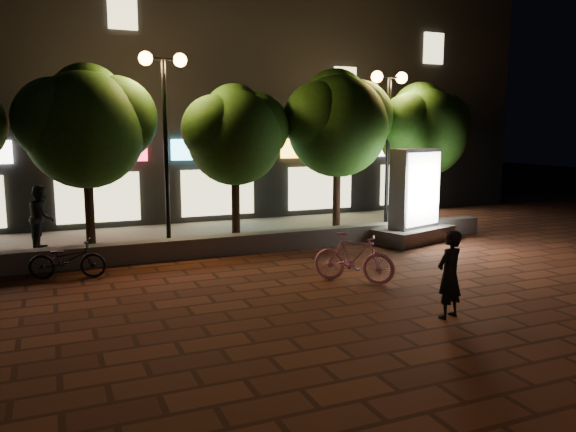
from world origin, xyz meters
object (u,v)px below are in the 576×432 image
street_lamp_left (164,100)px  tree_far_right (424,127)px  scooter_pink (354,258)px  pedestrian (42,217)px  tree_right (338,120)px  scooter_parked (67,259)px  ad_kiosk (414,204)px  tree_mid (236,131)px  rider (449,274)px  street_lamp_right (389,109)px  tree_left (87,122)px

street_lamp_left → tree_far_right: bearing=1.8°
scooter_pink → pedestrian: bearing=91.3°
tree_right → tree_far_right: size_ratio=1.06×
scooter_parked → street_lamp_left: bearing=-35.5°
ad_kiosk → scooter_parked: (-9.51, -0.50, -0.67)m
tree_mid → tree_far_right: (6.50, 0.00, 0.15)m
tree_far_right → street_lamp_left: size_ratio=0.92×
scooter_pink → rider: 2.70m
street_lamp_left → scooter_parked: street_lamp_left is taller
tree_mid → tree_right: 3.32m
tree_mid → street_lamp_right: (4.95, -0.26, 0.68)m
ad_kiosk → scooter_pink: size_ratio=1.57×
tree_left → tree_far_right: tree_left is taller
street_lamp_left → pedestrian: bearing=161.2°
tree_mid → street_lamp_right: street_lamp_right is taller
tree_far_right → scooter_pink: (-5.58, -5.20, -2.84)m
street_lamp_left → ad_kiosk: street_lamp_left is taller
scooter_parked → tree_right: bearing=-58.0°
scooter_pink → tree_left: bearing=89.1°
tree_right → tree_far_right: bearing=-0.0°
tree_far_right → scooter_parked: tree_far_right is taller
tree_far_right → pedestrian: (-11.72, 0.82, -2.43)m
ad_kiosk → pedestrian: (-10.02, 2.78, -0.16)m
ad_kiosk → scooter_pink: (-3.89, -3.24, -0.57)m
rider → tree_mid: bearing=-98.1°
scooter_pink → scooter_parked: size_ratio=1.09×
tree_right → rider: size_ratio=3.29×
tree_far_right → street_lamp_right: bearing=-170.4°
tree_left → street_lamp_left: size_ratio=0.94×
scooter_parked → ad_kiosk: bearing=-72.1°
tree_left → street_lamp_left: bearing=-7.7°
street_lamp_left → ad_kiosk: 7.65m
tree_right → tree_far_right: (3.20, -0.00, -0.20)m
tree_left → pedestrian: (-1.22, 0.82, -2.50)m
tree_right → rider: tree_right is taller
tree_left → scooter_pink: 7.73m
tree_right → pedestrian: bearing=174.5°
tree_mid → tree_right: bearing=0.0°
tree_right → scooter_pink: tree_right is taller
tree_left → scooter_pink: size_ratio=2.75×
tree_right → street_lamp_right: tree_right is taller
tree_right → scooter_parked: 8.95m
tree_mid → tree_far_right: bearing=0.0°
tree_far_right → street_lamp_right: street_lamp_right is taller
street_lamp_right → rider: street_lamp_right is taller
scooter_pink → street_lamp_left: bearing=76.8°
tree_mid → ad_kiosk: 5.61m
scooter_pink → pedestrian: size_ratio=1.03×
street_lamp_right → scooter_pink: (-4.03, -4.94, -3.36)m
street_lamp_right → ad_kiosk: (-0.14, -1.70, -2.79)m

